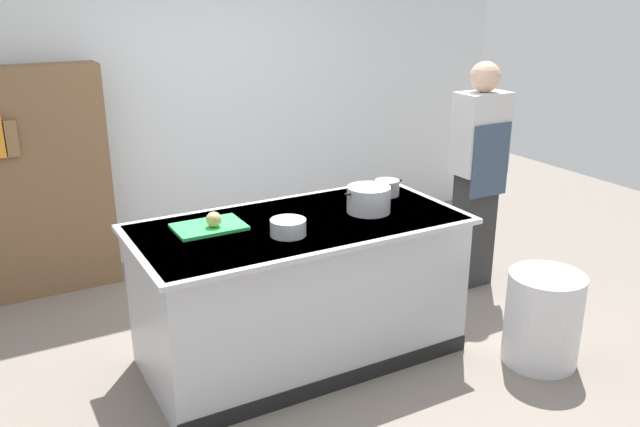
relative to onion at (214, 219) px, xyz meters
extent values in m
plane|color=slate|center=(0.49, -0.12, -0.96)|extent=(10.00, 10.00, 0.00)
cube|color=silver|center=(0.49, 1.98, 0.54)|extent=(6.40, 0.12, 3.00)
cube|color=#B7BABF|center=(0.49, -0.12, -0.51)|extent=(1.90, 0.90, 0.90)
cube|color=#B7BABF|center=(0.49, -0.12, -0.08)|extent=(1.98, 0.98, 0.03)
cube|color=black|center=(0.49, -0.57, -0.91)|extent=(1.90, 0.01, 0.10)
cube|color=green|center=(-0.02, 0.04, -0.05)|extent=(0.40, 0.28, 0.02)
sphere|color=tan|center=(0.00, 0.00, 0.00)|extent=(0.09, 0.09, 0.09)
cylinder|color=#B7BABF|center=(0.95, -0.16, 0.02)|extent=(0.27, 0.27, 0.16)
cube|color=black|center=(0.80, -0.16, 0.07)|extent=(0.04, 0.02, 0.01)
cube|color=black|center=(1.10, -0.16, 0.07)|extent=(0.04, 0.02, 0.01)
cylinder|color=#99999E|center=(1.24, 0.07, -0.01)|extent=(0.16, 0.16, 0.10)
cube|color=black|center=(1.15, 0.07, 0.02)|extent=(0.04, 0.02, 0.01)
cube|color=black|center=(1.34, 0.07, 0.02)|extent=(0.04, 0.02, 0.01)
cylinder|color=#B7BABF|center=(0.34, -0.28, -0.02)|extent=(0.20, 0.20, 0.09)
cylinder|color=silver|center=(1.76, -0.90, -0.67)|extent=(0.46, 0.46, 0.59)
cube|color=#2B2B2B|center=(2.16, 0.20, -0.51)|extent=(0.28, 0.20, 0.90)
cube|color=silver|center=(2.16, 0.20, 0.24)|extent=(0.38, 0.24, 0.60)
sphere|color=#D3AA8C|center=(2.16, 0.20, 0.65)|extent=(0.22, 0.22, 0.22)
cube|color=#38475B|center=(2.16, 0.08, 0.06)|extent=(0.34, 0.02, 0.54)
cube|color=brown|center=(-0.79, 1.68, -0.11)|extent=(1.10, 0.28, 1.70)
cube|color=brown|center=(-0.88, 1.52, 0.27)|extent=(0.08, 0.03, 0.25)
camera|label=1|loc=(-1.21, -3.43, 1.28)|focal=37.41mm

